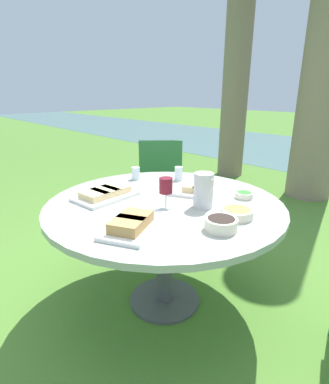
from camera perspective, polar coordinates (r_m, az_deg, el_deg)
ground_plane at (r=2.18m, az=-0.00°, el=-19.85°), size 40.00×40.00×0.00m
tree_trunk_far at (r=5.27m, az=14.38°, el=30.90°), size 0.41×0.41×5.05m
dining_table at (r=1.85m, az=-0.00°, el=-4.26°), size 1.42×1.42×0.72m
chair_near_right at (r=3.01m, az=-0.70°, el=2.59°), size 0.61×0.61×0.89m
water_pitcher at (r=1.71m, az=7.43°, el=0.34°), size 0.12×0.11×0.20m
wine_glass at (r=1.67m, az=0.27°, el=1.04°), size 0.08×0.08×0.18m
platter_bread_main at (r=1.46m, az=-5.98°, el=-5.98°), size 0.38×0.45×0.07m
platter_charcuterie at (r=1.97m, az=5.72°, el=0.43°), size 0.36×0.33×0.06m
platter_sandwich_side at (r=1.91m, az=-11.18°, el=-0.33°), size 0.28×0.40×0.06m
bowl_fries at (r=1.63m, az=13.65°, el=-3.85°), size 0.17×0.17×0.05m
bowl_salad at (r=1.94m, az=14.91°, el=-0.51°), size 0.11×0.11×0.04m
bowl_olives at (r=1.47m, az=10.72°, el=-5.89°), size 0.16×0.16×0.06m
cup_water_near at (r=2.25m, az=2.71°, el=3.54°), size 0.06×0.06×0.10m
cup_water_far at (r=2.28m, az=-5.51°, el=3.58°), size 0.06×0.06×0.09m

